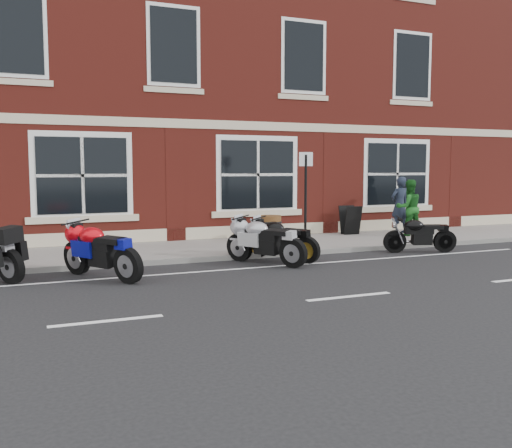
% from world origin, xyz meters
% --- Properties ---
extents(ground, '(80.00, 80.00, 0.00)m').
position_xyz_m(ground, '(0.00, 0.00, 0.00)').
color(ground, black).
rests_on(ground, ground).
extents(sidewalk, '(30.00, 3.00, 0.12)m').
position_xyz_m(sidewalk, '(0.00, 3.00, 0.06)').
color(sidewalk, slate).
rests_on(sidewalk, ground).
extents(kerb, '(30.00, 0.16, 0.12)m').
position_xyz_m(kerb, '(0.00, 1.42, 0.06)').
color(kerb, slate).
rests_on(kerb, ground).
extents(pub_building, '(24.00, 12.00, 12.00)m').
position_xyz_m(pub_building, '(0.00, 10.50, 6.00)').
color(pub_building, maroon).
rests_on(pub_building, ground).
extents(moto_sport_red, '(1.27, 2.02, 1.02)m').
position_xyz_m(moto_sport_red, '(-3.63, 0.28, 0.58)').
color(moto_sport_red, black).
rests_on(moto_sport_red, ground).
extents(moto_sport_black, '(1.14, 1.81, 0.91)m').
position_xyz_m(moto_sport_black, '(0.58, 0.92, 0.53)').
color(moto_sport_black, black).
rests_on(moto_sport_black, ground).
extents(moto_sport_silver, '(1.20, 1.93, 0.97)m').
position_xyz_m(moto_sport_silver, '(0.01, 0.57, 0.56)').
color(moto_sport_silver, black).
rests_on(moto_sport_silver, ground).
extents(moto_naked_black, '(1.83, 0.73, 0.85)m').
position_xyz_m(moto_naked_black, '(4.36, 0.67, 0.49)').
color(moto_naked_black, black).
rests_on(moto_naked_black, ground).
extents(pedestrian_left, '(0.68, 0.47, 1.77)m').
position_xyz_m(pedestrian_left, '(5.99, 3.65, 1.01)').
color(pedestrian_left, '#1C2332').
rests_on(pedestrian_left, sidewalk).
extents(pedestrian_right, '(0.93, 0.79, 1.70)m').
position_xyz_m(pedestrian_right, '(5.83, 2.98, 0.97)').
color(pedestrian_right, '#19581B').
rests_on(pedestrian_right, sidewalk).
extents(a_board_sign, '(0.55, 0.39, 0.89)m').
position_xyz_m(a_board_sign, '(4.36, 3.93, 0.57)').
color(a_board_sign, black).
rests_on(a_board_sign, sidewalk).
extents(barrel_planter, '(0.64, 0.64, 0.71)m').
position_xyz_m(barrel_planter, '(1.47, 3.50, 0.47)').
color(barrel_planter, '#452612').
rests_on(barrel_planter, sidewalk).
extents(parking_sign, '(0.34, 0.12, 2.44)m').
position_xyz_m(parking_sign, '(1.55, 1.55, 1.53)').
color(parking_sign, black).
rests_on(parking_sign, sidewalk).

